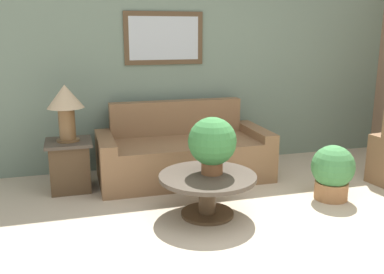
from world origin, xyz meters
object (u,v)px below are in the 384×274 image
(table_lamp, at_px, (66,103))
(potted_plant_floor, at_px, (333,171))
(couch_main, at_px, (183,154))
(coffee_table, at_px, (208,186))
(potted_plant_on_table, at_px, (212,143))
(side_table, at_px, (70,165))

(table_lamp, xyz_separation_m, potted_plant_floor, (2.64, -1.04, -0.67))
(couch_main, xyz_separation_m, table_lamp, (-1.32, -0.05, 0.69))
(coffee_table, relative_size, potted_plant_floor, 1.60)
(couch_main, height_order, table_lamp, table_lamp)
(potted_plant_on_table, bearing_deg, coffee_table, -148.93)
(couch_main, relative_size, table_lamp, 3.26)
(coffee_table, height_order, table_lamp, table_lamp)
(couch_main, bearing_deg, coffee_table, -93.08)
(table_lamp, height_order, potted_plant_on_table, table_lamp)
(potted_plant_on_table, distance_m, potted_plant_floor, 1.39)
(couch_main, relative_size, coffee_table, 2.17)
(potted_plant_floor, bearing_deg, couch_main, 140.50)
(side_table, xyz_separation_m, potted_plant_on_table, (1.31, -1.05, 0.42))
(side_table, height_order, potted_plant_floor, potted_plant_floor)
(couch_main, distance_m, potted_plant_floor, 1.72)
(couch_main, height_order, coffee_table, couch_main)
(coffee_table, xyz_separation_m, side_table, (-1.25, 1.08, -0.01))
(coffee_table, bearing_deg, table_lamp, 139.27)
(couch_main, relative_size, potted_plant_floor, 3.47)
(side_table, bearing_deg, potted_plant_floor, -21.58)
(side_table, xyz_separation_m, table_lamp, (-0.00, 0.00, 0.69))
(side_table, relative_size, potted_plant_on_table, 1.03)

